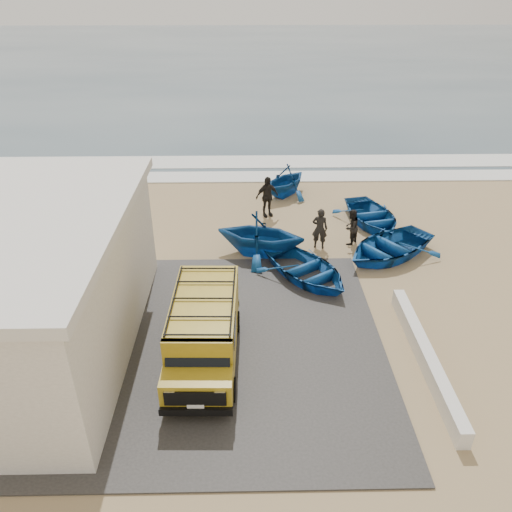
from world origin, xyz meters
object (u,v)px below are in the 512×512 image
object	(u,v)px
parapet	(425,356)
boat_far_left	(285,180)
boat_mid_left	(260,234)
van	(204,329)
boat_near_right	(389,246)
fisherman_back	(267,197)
fisherman_middle	(351,227)
boat_mid_right	(372,216)
fisherman_front	(320,228)
boat_near_left	(307,269)

from	to	relation	value
parapet	boat_far_left	size ratio (longest dim) A/B	2.02
boat_mid_left	parapet	bearing A→B (deg)	-129.36
van	boat_mid_left	world-z (taller)	van
boat_near_right	fisherman_back	size ratio (longest dim) A/B	2.21
parapet	boat_near_right	size ratio (longest dim) A/B	1.44
boat_mid_left	fisherman_middle	size ratio (longest dim) A/B	2.30
van	boat_mid_right	world-z (taller)	van
parapet	fisherman_back	bearing A→B (deg)	112.38
boat_near_right	boat_far_left	xyz separation A→B (m)	(-3.64, 6.27, 0.35)
fisherman_front	fisherman_middle	distance (m)	1.37
van	boat_near_left	bearing A→B (deg)	52.74
parapet	fisherman_middle	world-z (taller)	fisherman_middle
van	boat_near_left	distance (m)	5.48
fisherman_back	van	bearing A→B (deg)	-127.39
boat_near_left	boat_mid_right	xyz separation A→B (m)	(3.38, 4.50, 0.00)
boat_near_right	boat_far_left	distance (m)	7.25
fisherman_front	boat_far_left	bearing A→B (deg)	-66.82
fisherman_front	boat_near_right	bearing A→B (deg)	176.71
boat_mid_right	fisherman_front	bearing A→B (deg)	-153.52
van	boat_near_right	world-z (taller)	van
parapet	boat_near_right	xyz separation A→B (m)	(0.49, 6.23, 0.16)
boat_near_right	boat_mid_left	world-z (taller)	boat_mid_left
parapet	fisherman_front	bearing A→B (deg)	107.09
parapet	boat_near_left	xyz separation A→B (m)	(-2.91, 4.61, 0.12)
boat_near_right	boat_mid_right	world-z (taller)	boat_near_right
fisherman_back	boat_mid_right	bearing A→B (deg)	-36.84
boat_near_right	boat_mid_right	xyz separation A→B (m)	(-0.02, 2.88, -0.03)
boat_near_left	fisherman_middle	distance (m)	3.43
boat_near_left	boat_far_left	distance (m)	7.90
boat_mid_right	van	bearing A→B (deg)	-140.12
boat_mid_right	fisherman_front	world-z (taller)	fisherman_front
boat_near_left	fisherman_middle	xyz separation A→B (m)	(2.09, 2.70, 0.35)
boat_far_left	fisherman_front	bearing A→B (deg)	-40.77
boat_near_left	boat_mid_left	world-z (taller)	boat_mid_left
boat_far_left	fisherman_middle	xyz separation A→B (m)	(2.33, -5.18, -0.03)
boat_mid_right	fisherman_middle	size ratio (longest dim) A/B	2.57
boat_near_left	boat_mid_right	bearing A→B (deg)	18.75
parapet	boat_near_left	world-z (taller)	boat_near_left
boat_near_left	fisherman_back	bearing A→B (deg)	68.45
parapet	fisherman_front	world-z (taller)	fisherman_front
boat_near_left	boat_near_right	xyz separation A→B (m)	(3.40, 1.62, 0.03)
fisherman_front	fisherman_back	size ratio (longest dim) A/B	0.91
boat_near_left	parapet	bearing A→B (deg)	-92.07
van	boat_near_left	xyz separation A→B (m)	(3.39, 4.25, -0.67)
boat_far_left	boat_mid_left	bearing A→B (deg)	-64.04
van	boat_near_right	bearing A→B (deg)	42.18
parapet	boat_mid_right	bearing A→B (deg)	87.06
boat_mid_left	boat_far_left	size ratio (longest dim) A/B	1.16
van	fisherman_back	bearing A→B (deg)	78.85
van	boat_far_left	distance (m)	12.54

